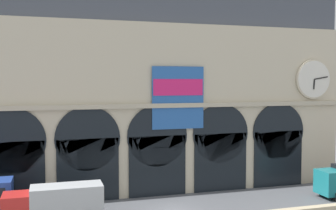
{
  "coord_description": "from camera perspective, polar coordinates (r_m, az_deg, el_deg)",
  "views": [
    {
      "loc": [
        -10.15,
        -32.89,
        11.17
      ],
      "look_at": [
        1.09,
        5.0,
        8.93
      ],
      "focal_mm": 43.3,
      "sensor_mm": 36.0,
      "label": 1
    }
  ],
  "objects": [
    {
      "name": "box_truck_midwest",
      "position": [
        33.53,
        -15.6,
        -13.28
      ],
      "size": [
        7.5,
        2.91,
        3.12
      ],
      "color": "red",
      "rests_on": "ground"
    },
    {
      "name": "station_building",
      "position": [
        41.8,
        -2.43,
        2.31
      ],
      "size": [
        41.46,
        5.67,
        21.6
      ],
      "color": "beige",
      "rests_on": "ground"
    }
  ]
}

